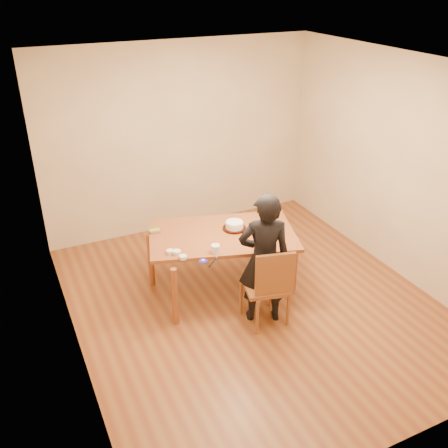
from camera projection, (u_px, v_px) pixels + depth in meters
name	position (u px, v px, depth m)	size (l,w,h in m)	color
room_shell	(241.00, 187.00, 5.55)	(4.00, 4.50, 2.70)	brown
dining_table	(222.00, 235.00, 5.85)	(1.70, 1.01, 0.04)	brown
dining_chair	(265.00, 286.00, 5.41)	(0.45, 0.45, 0.04)	brown
cake_plate	(234.00, 228.00, 5.93)	(0.28, 0.28, 0.02)	red
cake	(234.00, 225.00, 5.91)	(0.21, 0.21, 0.07)	white
frosting_dome	(234.00, 222.00, 5.89)	(0.21, 0.21, 0.03)	white
frosting_tub	(215.00, 249.00, 5.44)	(0.10, 0.10, 0.09)	white
frosting_lid	(203.00, 261.00, 5.29)	(0.09, 0.09, 0.01)	#1D1AAB
frosting_dollop	(203.00, 260.00, 5.28)	(0.04, 0.04, 0.02)	white
ramekin_green	(183.00, 257.00, 5.33)	(0.08, 0.08, 0.04)	white
ramekin_yellow	(177.00, 252.00, 5.41)	(0.09, 0.09, 0.04)	white
ramekin_multi	(170.00, 252.00, 5.43)	(0.08, 0.08, 0.04)	white
candy_box_pink	(155.00, 232.00, 5.85)	(0.12, 0.06, 0.02)	#E1357B
candy_box_green	(155.00, 230.00, 5.85)	(0.12, 0.06, 0.02)	green
spatula	(213.00, 262.00, 5.26)	(0.18, 0.02, 0.01)	black
person	(264.00, 259.00, 5.30)	(0.56, 0.37, 1.53)	black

